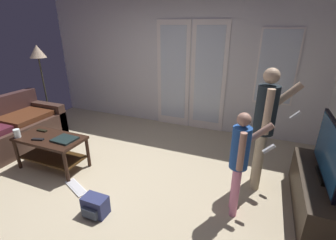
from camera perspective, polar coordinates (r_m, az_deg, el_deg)
name	(u,v)px	position (r m, az deg, el deg)	size (l,w,h in m)	color
ground_plane	(111,185)	(3.47, -13.62, -15.03)	(5.78, 4.88, 0.02)	tan
wall_back_with_doors	(177,64)	(4.94, 2.31, 13.48)	(5.78, 0.09, 2.71)	silver
leather_couch	(3,134)	(4.95, -35.09, -2.84)	(0.88, 1.96, 0.86)	#473028
coffee_table	(51,146)	(3.95, -26.38, -5.58)	(1.02, 0.51, 0.51)	black
tv_stand	(317,194)	(3.32, 32.32, -14.97)	(0.44, 1.37, 0.47)	#362B20
flat_screen_tv	(329,151)	(3.05, 34.39, -6.29)	(0.08, 1.05, 0.65)	black
person_adult	(265,120)	(3.14, 22.48, -0.05)	(0.54, 0.47, 1.59)	tan
person_child	(240,156)	(2.66, 17.06, -8.39)	(0.45, 0.39, 1.23)	pink
floor_lamp	(38,57)	(5.63, -28.84, 13.19)	(0.32, 0.32, 1.68)	#322B26
backpack	(95,206)	(3.00, -17.20, -19.23)	(0.28, 0.22, 0.23)	navy
loose_keyboard	(76,187)	(3.53, -21.31, -14.91)	(0.46, 0.29, 0.02)	white
laptop_closed	(65,139)	(3.70, -23.69, -4.30)	(0.31, 0.26, 0.03)	#1B2828
cup_near_edge	(17,133)	(4.10, -32.67, -2.74)	(0.09, 0.09, 0.13)	white
tv_remote_black	(38,139)	(3.88, -28.96, -4.10)	(0.17, 0.05, 0.02)	black
dvd_remote_slim	(42,131)	(4.16, -28.18, -2.26)	(0.17, 0.05, 0.02)	black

